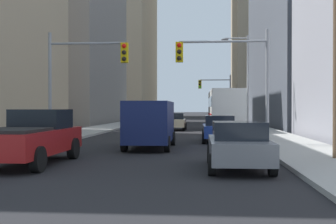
# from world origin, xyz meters

# --- Properties ---
(sidewalk_left) EXTENTS (3.51, 160.00, 0.15)m
(sidewalk_left) POSITION_xyz_m (-6.91, 50.00, 0.07)
(sidewalk_left) COLOR #9E9E99
(sidewalk_left) RESTS_ON ground
(sidewalk_right) EXTENTS (3.51, 160.00, 0.15)m
(sidewalk_right) POSITION_xyz_m (6.91, 50.00, 0.07)
(sidewalk_right) COLOR #9E9E99
(sidewalk_right) RESTS_ON ground
(city_bus) EXTENTS (2.67, 11.53, 3.40)m
(city_bus) POSITION_xyz_m (4.28, 32.80, 1.93)
(city_bus) COLOR silver
(city_bus) RESTS_ON ground
(pickup_truck_red) EXTENTS (2.20, 5.41, 1.90)m
(pickup_truck_red) POSITION_xyz_m (-3.45, 10.54, 0.93)
(pickup_truck_red) COLOR maroon
(pickup_truck_red) RESTS_ON ground
(cargo_van_navy) EXTENTS (2.16, 5.25, 2.26)m
(cargo_van_navy) POSITION_xyz_m (-0.08, 16.52, 1.29)
(cargo_van_navy) COLOR #141E4C
(cargo_van_navy) RESTS_ON ground
(sedan_grey) EXTENTS (1.95, 4.21, 1.52)m
(sedan_grey) POSITION_xyz_m (3.58, 9.87, 0.77)
(sedan_grey) COLOR slate
(sedan_grey) RESTS_ON ground
(sedan_blue) EXTENTS (1.95, 4.24, 1.52)m
(sedan_blue) POSITION_xyz_m (3.37, 20.72, 0.77)
(sedan_blue) COLOR navy
(sedan_blue) RESTS_ON ground
(sedan_beige) EXTENTS (1.95, 4.21, 1.52)m
(sedan_beige) POSITION_xyz_m (-0.03, 33.25, 0.77)
(sedan_beige) COLOR #C6B793
(sedan_beige) RESTS_ON ground
(traffic_signal_near_left) EXTENTS (4.35, 0.44, 6.00)m
(traffic_signal_near_left) POSITION_xyz_m (-3.88, 18.37, 4.07)
(traffic_signal_near_left) COLOR gray
(traffic_signal_near_left) RESTS_ON ground
(traffic_signal_near_right) EXTENTS (4.82, 0.44, 6.00)m
(traffic_signal_near_right) POSITION_xyz_m (3.67, 18.37, 4.09)
(traffic_signal_near_right) COLOR gray
(traffic_signal_near_right) RESTS_ON ground
(traffic_signal_far_right) EXTENTS (3.99, 0.44, 6.00)m
(traffic_signal_far_right) POSITION_xyz_m (4.05, 48.14, 4.05)
(traffic_signal_far_right) COLOR gray
(traffic_signal_far_right) RESTS_ON ground
(street_lamp_right) EXTENTS (2.11, 0.32, 7.50)m
(street_lamp_right) POSITION_xyz_m (5.54, 28.89, 4.51)
(street_lamp_right) COLOR gray
(street_lamp_right) RESTS_ON ground
(building_left_mid_office) EXTENTS (16.52, 20.89, 24.79)m
(building_left_mid_office) POSITION_xyz_m (-17.54, 49.45, 12.40)
(building_left_mid_office) COLOR gray
(building_left_mid_office) RESTS_ON ground
(building_right_far_highrise) EXTENTS (16.05, 19.92, 50.11)m
(building_right_far_highrise) POSITION_xyz_m (17.18, 89.79, 25.06)
(building_right_far_highrise) COLOR tan
(building_right_far_highrise) RESTS_ON ground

